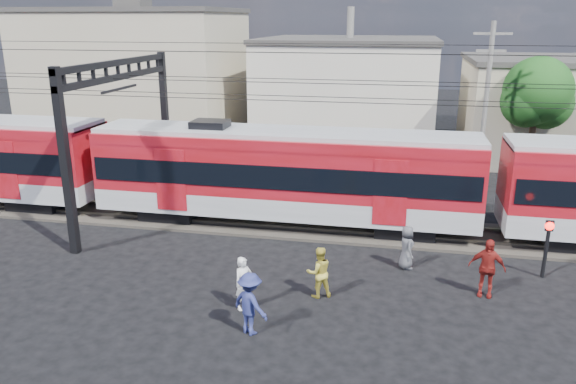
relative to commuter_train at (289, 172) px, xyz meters
name	(u,v)px	position (x,y,z in m)	size (l,w,h in m)	color
ground	(320,326)	(2.57, -8.00, -2.40)	(120.00, 120.00, 0.00)	black
track_bed	(348,228)	(2.57, 0.00, -2.34)	(70.00, 3.40, 0.12)	#2D2823
rail_near	(346,232)	(2.57, -0.75, -2.22)	(70.00, 0.12, 0.12)	#59544C
rail_far	(350,220)	(2.57, 0.75, -2.22)	(70.00, 0.12, 0.12)	#59544C
commuter_train	(289,172)	(0.00, 0.00, 0.00)	(50.30, 3.08, 4.17)	black
catenary	(150,103)	(-6.08, 0.00, 2.73)	(70.00, 9.30, 7.52)	black
building_west	(138,75)	(-14.43, 16.00, 2.25)	(14.28, 10.20, 9.30)	tan
building_midwest	(348,89)	(0.57, 19.00, 1.25)	(12.24, 12.24, 7.30)	beige
utility_pole_mid	(486,104)	(8.57, 7.00, 2.13)	(1.80, 0.24, 8.50)	slate
tree_near	(540,95)	(11.75, 10.09, 2.26)	(3.82, 3.64, 6.72)	#382619
pedestrian_a	(244,283)	(0.09, -7.40, -1.55)	(0.62, 0.41, 1.70)	silver
pedestrian_b	(319,272)	(2.23, -6.15, -1.55)	(0.82, 0.64, 1.70)	gold
pedestrian_c	(250,304)	(0.66, -8.74, -1.47)	(1.20, 0.69, 1.85)	navy
pedestrian_d	(487,268)	(7.48, -5.01, -1.43)	(1.14, 0.48, 1.95)	maroon
pedestrian_e	(407,247)	(4.97, -3.39, -1.60)	(0.78, 0.51, 1.60)	#494A4E
crossing_signal	(548,238)	(9.63, -3.21, -0.95)	(0.30, 0.30, 2.09)	black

